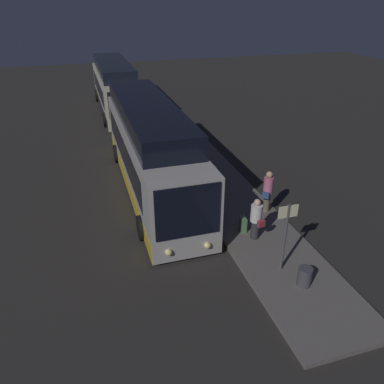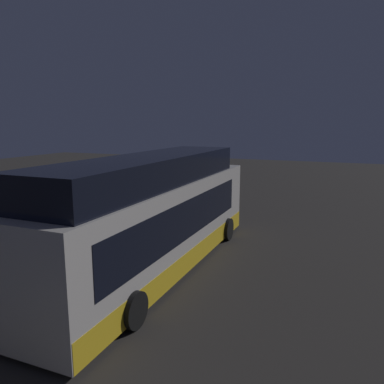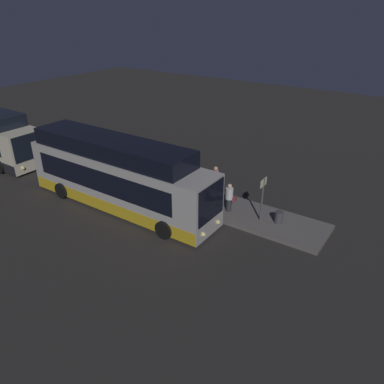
{
  "view_description": "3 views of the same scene",
  "coord_description": "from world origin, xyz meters",
  "px_view_note": "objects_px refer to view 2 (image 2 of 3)",
  "views": [
    {
      "loc": [
        15.06,
        -2.86,
        8.24
      ],
      "look_at": [
        3.62,
        0.62,
        1.93
      ],
      "focal_mm": 35.0,
      "sensor_mm": 36.0,
      "label": 1
    },
    {
      "loc": [
        -11.98,
        -5.87,
        5.05
      ],
      "look_at": [
        3.62,
        0.62,
        1.93
      ],
      "focal_mm": 35.0,
      "sensor_mm": 36.0,
      "label": 2
    },
    {
      "loc": [
        13.22,
        -13.44,
        10.43
      ],
      "look_at": [
        3.62,
        0.62,
        1.93
      ],
      "focal_mm": 35.0,
      "sensor_mm": 36.0,
      "label": 3
    }
  ],
  "objects_px": {
    "passenger_waiting": "(121,205)",
    "trash_bin": "(177,202)",
    "suitcase": "(160,217)",
    "sign_post": "(176,184)",
    "bus_lead": "(157,220)",
    "passenger_with_bags": "(126,222)",
    "passenger_boarding": "(161,203)"
  },
  "relations": [
    {
      "from": "passenger_waiting",
      "to": "passenger_with_bags",
      "type": "bearing_deg",
      "value": -10.05
    },
    {
      "from": "suitcase",
      "to": "sign_post",
      "type": "relative_size",
      "value": 0.33
    },
    {
      "from": "suitcase",
      "to": "trash_bin",
      "type": "xyz_separation_m",
      "value": [
        3.36,
        0.6,
        0.03
      ]
    },
    {
      "from": "passenger_waiting",
      "to": "trash_bin",
      "type": "xyz_separation_m",
      "value": [
        4.46,
        -0.94,
        -0.66
      ]
    },
    {
      "from": "passenger_with_bags",
      "to": "suitcase",
      "type": "relative_size",
      "value": 1.92
    },
    {
      "from": "sign_post",
      "to": "bus_lead",
      "type": "bearing_deg",
      "value": -159.68
    },
    {
      "from": "passenger_with_bags",
      "to": "sign_post",
      "type": "bearing_deg",
      "value": -44.01
    },
    {
      "from": "passenger_boarding",
      "to": "sign_post",
      "type": "relative_size",
      "value": 0.67
    },
    {
      "from": "sign_post",
      "to": "passenger_with_bags",
      "type": "bearing_deg",
      "value": -175.9
    },
    {
      "from": "sign_post",
      "to": "trash_bin",
      "type": "bearing_deg",
      "value": 19.67
    },
    {
      "from": "sign_post",
      "to": "passenger_boarding",
      "type": "bearing_deg",
      "value": -178.41
    },
    {
      "from": "passenger_waiting",
      "to": "passenger_with_bags",
      "type": "xyz_separation_m",
      "value": [
        -2.16,
        -1.67,
        -0.14
      ]
    },
    {
      "from": "passenger_waiting",
      "to": "suitcase",
      "type": "xyz_separation_m",
      "value": [
        1.1,
        -1.55,
        -0.69
      ]
    },
    {
      "from": "passenger_boarding",
      "to": "sign_post",
      "type": "bearing_deg",
      "value": 79.16
    },
    {
      "from": "passenger_waiting",
      "to": "sign_post",
      "type": "height_order",
      "value": "sign_post"
    },
    {
      "from": "passenger_boarding",
      "to": "sign_post",
      "type": "xyz_separation_m",
      "value": [
        1.89,
        0.05,
        0.66
      ]
    },
    {
      "from": "passenger_boarding",
      "to": "bus_lead",
      "type": "bearing_deg",
      "value": -76.56
    },
    {
      "from": "trash_bin",
      "to": "bus_lead",
      "type": "bearing_deg",
      "value": -159.75
    },
    {
      "from": "trash_bin",
      "to": "suitcase",
      "type": "bearing_deg",
      "value": -169.81
    },
    {
      "from": "passenger_waiting",
      "to": "suitcase",
      "type": "bearing_deg",
      "value": 77.68
    },
    {
      "from": "passenger_waiting",
      "to": "trash_bin",
      "type": "height_order",
      "value": "passenger_waiting"
    },
    {
      "from": "bus_lead",
      "to": "passenger_waiting",
      "type": "distance_m",
      "value": 5.69
    },
    {
      "from": "suitcase",
      "to": "sign_post",
      "type": "height_order",
      "value": "sign_post"
    },
    {
      "from": "passenger_with_bags",
      "to": "trash_bin",
      "type": "xyz_separation_m",
      "value": [
        6.62,
        0.73,
        -0.52
      ]
    },
    {
      "from": "passenger_boarding",
      "to": "passenger_waiting",
      "type": "bearing_deg",
      "value": -140.39
    },
    {
      "from": "suitcase",
      "to": "bus_lead",
      "type": "bearing_deg",
      "value": -153.67
    },
    {
      "from": "bus_lead",
      "to": "suitcase",
      "type": "height_order",
      "value": "bus_lead"
    },
    {
      "from": "passenger_waiting",
      "to": "bus_lead",
      "type": "bearing_deg",
      "value": -2.08
    },
    {
      "from": "bus_lead",
      "to": "sign_post",
      "type": "height_order",
      "value": "bus_lead"
    },
    {
      "from": "suitcase",
      "to": "sign_post",
      "type": "distance_m",
      "value": 2.78
    },
    {
      "from": "passenger_waiting",
      "to": "trash_bin",
      "type": "distance_m",
      "value": 4.61
    },
    {
      "from": "suitcase",
      "to": "sign_post",
      "type": "xyz_separation_m",
      "value": [
        2.47,
        0.29,
        1.24
      ]
    }
  ]
}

